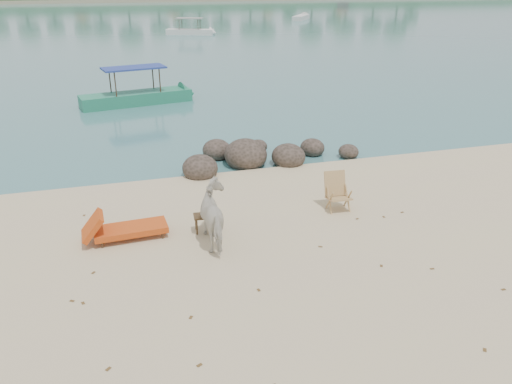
# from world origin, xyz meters

# --- Properties ---
(water) EXTENTS (400.00, 400.00, 0.00)m
(water) POSITION_xyz_m (0.00, 90.00, 0.00)
(water) COLOR #396D72
(water) RESTS_ON ground
(boulders) EXTENTS (6.32, 2.89, 1.09)m
(boulders) POSITION_xyz_m (1.41, 6.73, 0.21)
(boulders) COLOR #2D261E
(boulders) RESTS_ON ground
(cow) EXTENTS (0.85, 1.71, 1.41)m
(cow) POSITION_xyz_m (-0.88, 1.50, 0.71)
(cow) COLOR silver
(cow) RESTS_ON ground
(side_table) EXTENTS (0.59, 0.40, 0.45)m
(side_table) POSITION_xyz_m (-1.07, 2.12, 0.23)
(side_table) COLOR black
(side_table) RESTS_ON ground
(lounge_chair) EXTENTS (2.20, 0.88, 0.65)m
(lounge_chair) POSITION_xyz_m (-2.87, 2.31, 0.32)
(lounge_chair) COLOR #C33E16
(lounge_chair) RESTS_ON ground
(deck_chair) EXTENTS (0.69, 0.75, 1.01)m
(deck_chair) POSITION_xyz_m (2.62, 2.37, 0.50)
(deck_chair) COLOR tan
(deck_chair) RESTS_ON ground
(boat_near) EXTENTS (6.27, 2.57, 2.98)m
(boat_near) POSITION_xyz_m (-1.87, 16.74, 1.49)
(boat_near) COLOR #237E5D
(boat_near) RESTS_ON water
(boat_mid) EXTENTS (5.88, 3.43, 2.84)m
(boat_mid) POSITION_xyz_m (5.86, 48.65, 1.42)
(boat_mid) COLOR silver
(boat_mid) RESTS_ON water
(boat_far) EXTENTS (4.71, 6.12, 0.74)m
(boat_far) POSITION_xyz_m (24.90, 64.52, 0.37)
(boat_far) COLOR silver
(boat_far) RESTS_ON water
(dead_leaves) EXTENTS (8.54, 7.45, 0.00)m
(dead_leaves) POSITION_xyz_m (0.18, -0.16, 0.01)
(dead_leaves) COLOR brown
(dead_leaves) RESTS_ON ground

